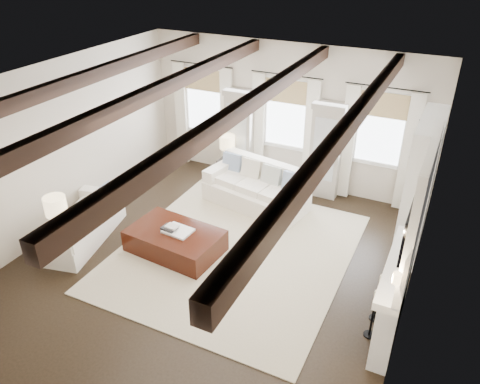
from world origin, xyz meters
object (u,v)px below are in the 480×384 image
at_px(sofa_left, 83,224).
at_px(side_table_front, 64,243).
at_px(ottoman, 175,241).
at_px(side_table_back, 228,171).
at_px(sofa_back, 257,189).

xyz_separation_m(sofa_left, side_table_front, (0.05, -0.56, -0.04)).
relative_size(ottoman, side_table_back, 2.88).
distance_m(sofa_left, side_table_back, 3.56).
distance_m(sofa_left, ottoman, 1.82).
relative_size(sofa_left, side_table_back, 3.65).
bearing_deg(sofa_left, ottoman, 14.07).
bearing_deg(sofa_back, ottoman, -106.53).
xyz_separation_m(sofa_back, ottoman, (-0.66, -2.21, -0.16)).
relative_size(sofa_left, ottoman, 1.26).
bearing_deg(ottoman, sofa_back, 78.26).
relative_size(side_table_front, side_table_back, 1.01).
distance_m(sofa_back, side_table_back, 1.22).
bearing_deg(side_table_front, ottoman, 30.39).
relative_size(ottoman, side_table_front, 2.87).
bearing_deg(side_table_back, sofa_left, -112.80).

